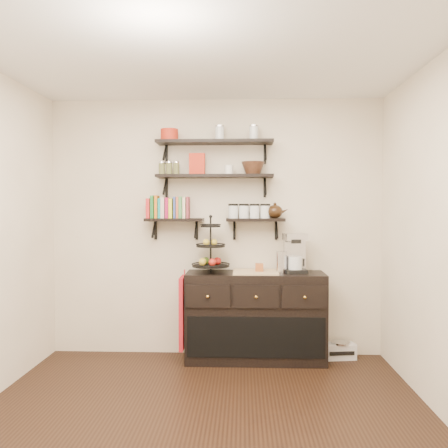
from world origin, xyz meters
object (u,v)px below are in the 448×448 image
at_px(coffee_maker, 295,254).
at_px(radio, 340,350).
at_px(sideboard, 255,316).
at_px(fruit_stand, 211,253).

distance_m(coffee_maker, radio, 1.11).
height_order(coffee_maker, radio, coffee_maker).
bearing_deg(radio, sideboard, 177.90).
bearing_deg(fruit_stand, sideboard, -0.55).
distance_m(fruit_stand, coffee_maker, 0.85).
bearing_deg(coffee_maker, sideboard, 174.50).
height_order(fruit_stand, radio, fruit_stand).
bearing_deg(sideboard, coffee_maker, 3.90).
xyz_separation_m(fruit_stand, coffee_maker, (0.85, 0.02, -0.00)).
xyz_separation_m(coffee_maker, radio, (0.48, 0.06, -1.00)).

